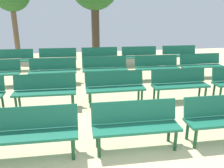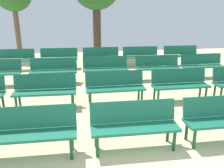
{
  "view_description": "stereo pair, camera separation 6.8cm",
  "coord_description": "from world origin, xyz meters",
  "views": [
    {
      "loc": [
        -1.0,
        -2.13,
        2.47
      ],
      "look_at": [
        0.0,
        3.75,
        0.55
      ],
      "focal_mm": 37.04,
      "sensor_mm": 36.0,
      "label": 1
    },
    {
      "loc": [
        -0.94,
        -2.14,
        2.47
      ],
      "look_at": [
        0.0,
        3.75,
        0.55
      ],
      "focal_mm": 37.04,
      "sensor_mm": 36.0,
      "label": 2
    }
  ],
  "objects": [
    {
      "name": "bench_r2_c1",
      "position": [
        -1.71,
        5.88,
        0.5
      ],
      "size": [
        1.6,
        0.5,
        0.87
      ],
      "rotation": [
        0.0,
        0.0,
        -0.01
      ],
      "color": "#19664C",
      "rests_on": "ground_plane"
    },
    {
      "name": "bench_r2_c2",
      "position": [
        0.1,
        5.88,
        0.5
      ],
      "size": [
        1.61,
        0.53,
        0.87
      ],
      "rotation": [
        0.0,
        0.0,
        -0.03
      ],
      "color": "#19664C",
      "rests_on": "ground_plane"
    },
    {
      "name": "bench_r3_c2",
      "position": [
        0.18,
        7.98,
        0.5
      ],
      "size": [
        1.61,
        0.5,
        0.87
      ],
      "rotation": [
        0.0,
        0.0,
        -0.01
      ],
      "color": "#19664C",
      "rests_on": "ground_plane"
    },
    {
      "name": "bench_r3_c0",
      "position": [
        -3.5,
        8.07,
        0.5
      ],
      "size": [
        1.61,
        0.53,
        0.87
      ],
      "rotation": [
        0.0,
        0.0,
        -0.03
      ],
      "color": "#19664C",
      "rests_on": "ground_plane"
    },
    {
      "name": "bench_r0_c1",
      "position": [
        -1.78,
        1.6,
        0.5
      ],
      "size": [
        1.61,
        0.52,
        0.87
      ],
      "rotation": [
        0.0,
        0.0,
        -0.02
      ],
      "color": "#19664C",
      "rests_on": "ground_plane"
    },
    {
      "name": "bench_r3_c1",
      "position": [
        -1.66,
        8.05,
        0.5
      ],
      "size": [
        1.62,
        0.56,
        0.87
      ],
      "rotation": [
        0.0,
        0.0,
        -0.05
      ],
      "color": "#19664C",
      "rests_on": "ground_plane"
    },
    {
      "name": "bench_r1_c3",
      "position": [
        1.94,
        3.71,
        0.5
      ],
      "size": [
        1.6,
        0.49,
        0.87
      ],
      "rotation": [
        0.0,
        0.0,
        -0.01
      ],
      "color": "#19664C",
      "rests_on": "ground_plane"
    },
    {
      "name": "bench_r3_c3",
      "position": [
        1.98,
        7.92,
        0.5
      ],
      "size": [
        1.62,
        0.54,
        0.87
      ],
      "rotation": [
        0.0,
        0.0,
        -0.04
      ],
      "color": "#19664C",
      "rests_on": "ground_plane"
    },
    {
      "name": "bench_r1_c1",
      "position": [
        -1.77,
        3.76,
        0.5
      ],
      "size": [
        1.62,
        0.54,
        0.87
      ],
      "rotation": [
        0.0,
        0.0,
        -0.04
      ],
      "color": "#19664C",
      "rests_on": "ground_plane"
    },
    {
      "name": "bench_r2_c3",
      "position": [
        2.02,
        5.78,
        0.5
      ],
      "size": [
        1.62,
        0.56,
        0.87
      ],
      "rotation": [
        0.0,
        0.0,
        -0.05
      ],
      "color": "#19664C",
      "rests_on": "ground_plane"
    },
    {
      "name": "bench_r3_c4",
      "position": [
        3.91,
        7.88,
        0.5
      ],
      "size": [
        1.61,
        0.53,
        0.87
      ],
      "rotation": [
        0.0,
        0.0,
        -0.03
      ],
      "color": "#19664C",
      "rests_on": "ground_plane"
    },
    {
      "name": "bench_r0_c2",
      "position": [
        0.06,
        1.56,
        0.5
      ],
      "size": [
        1.61,
        0.51,
        0.87
      ],
      "rotation": [
        0.0,
        0.0,
        -0.02
      ],
      "color": "#19664C",
      "rests_on": "ground_plane"
    },
    {
      "name": "bench_r1_c2",
      "position": [
        0.09,
        3.75,
        0.5
      ],
      "size": [
        1.6,
        0.49,
        0.87
      ],
      "rotation": [
        0.0,
        0.0,
        0.0
      ],
      "color": "#19664C",
      "rests_on": "ground_plane"
    },
    {
      "name": "bench_r2_c4",
      "position": [
        3.79,
        5.8,
        0.5
      ],
      "size": [
        1.61,
        0.52,
        0.87
      ],
      "rotation": [
        0.0,
        0.0,
        -0.02
      ],
      "color": "#19664C",
      "rests_on": "ground_plane"
    }
  ]
}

